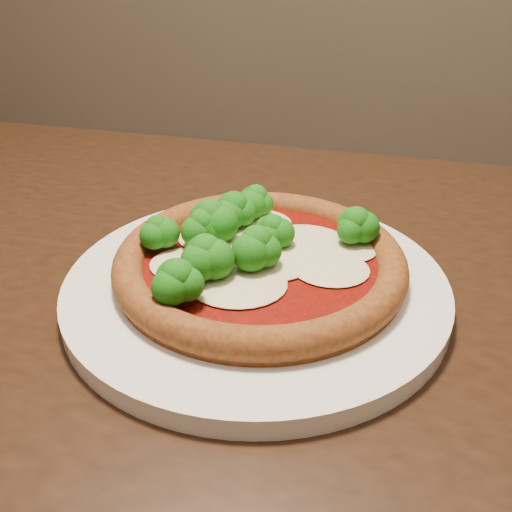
# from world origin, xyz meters

# --- Properties ---
(dining_table) EXTENTS (1.30, 0.80, 0.75)m
(dining_table) POSITION_xyz_m (-0.11, -0.09, 0.65)
(dining_table) COLOR black
(dining_table) RESTS_ON floor
(plate) EXTENTS (0.34, 0.34, 0.02)m
(plate) POSITION_xyz_m (-0.06, -0.12, 0.76)
(plate) COLOR silver
(plate) RESTS_ON dining_table
(pizza) EXTENTS (0.26, 0.26, 0.06)m
(pizza) POSITION_xyz_m (-0.06, -0.11, 0.79)
(pizza) COLOR brown
(pizza) RESTS_ON plate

